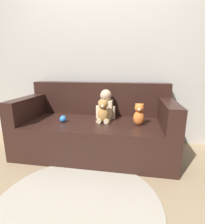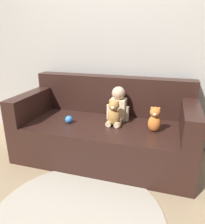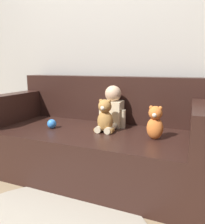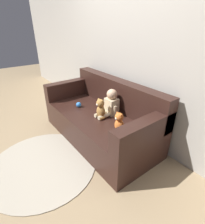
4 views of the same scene
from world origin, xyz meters
name	(u,v)px [view 2 (image 2 of 4)]	position (x,y,z in m)	size (l,w,h in m)	color
ground_plane	(104,156)	(0.00, 0.00, 0.00)	(12.00, 12.00, 0.00)	#9E8460
wall_back	(117,37)	(0.00, 0.53, 1.30)	(8.00, 0.05, 2.60)	#ADA89E
couch	(105,130)	(0.00, 0.06, 0.31)	(1.89, 0.89, 0.87)	black
person_baby	(118,106)	(0.12, 0.13, 0.58)	(0.25, 0.34, 0.38)	beige
teddy_bear_brown	(114,114)	(0.12, -0.05, 0.55)	(0.16, 0.13, 0.28)	#AD7A3D
plush_toy_side	(155,120)	(0.54, -0.08, 0.55)	(0.12, 0.12, 0.26)	orange
toy_ball	(69,119)	(-0.36, -0.12, 0.46)	(0.08, 0.08, 0.08)	#337FDB
floor_rug	(77,217)	(0.07, -0.93, 0.01)	(1.35, 1.35, 0.01)	#B2A893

